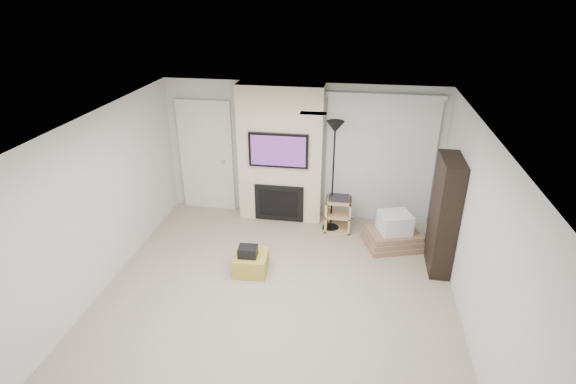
% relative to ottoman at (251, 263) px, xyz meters
% --- Properties ---
extents(floor, '(5.00, 5.50, 0.00)m').
position_rel_ottoman_xyz_m(floor, '(0.49, -0.69, -0.15)').
color(floor, '#9F907C').
rests_on(floor, ground).
extents(ceiling, '(5.00, 5.50, 0.00)m').
position_rel_ottoman_xyz_m(ceiling, '(0.49, -0.69, 2.35)').
color(ceiling, white).
rests_on(ceiling, wall_back).
extents(wall_back, '(5.00, 0.00, 2.50)m').
position_rel_ottoman_xyz_m(wall_back, '(0.49, 2.06, 1.10)').
color(wall_back, silver).
rests_on(wall_back, ground).
extents(wall_left, '(0.00, 5.50, 2.50)m').
position_rel_ottoman_xyz_m(wall_left, '(-2.01, -0.69, 1.10)').
color(wall_left, silver).
rests_on(wall_left, ground).
extents(wall_right, '(0.00, 5.50, 2.50)m').
position_rel_ottoman_xyz_m(wall_right, '(2.99, -0.69, 1.10)').
color(wall_right, silver).
rests_on(wall_right, ground).
extents(hvac_vent, '(0.35, 0.18, 0.01)m').
position_rel_ottoman_xyz_m(hvac_vent, '(0.89, 0.11, 2.35)').
color(hvac_vent, silver).
rests_on(hvac_vent, ceiling).
extents(ottoman, '(0.53, 0.53, 0.30)m').
position_rel_ottoman_xyz_m(ottoman, '(0.00, 0.00, 0.00)').
color(ottoman, '#AB9836').
rests_on(ottoman, floor).
extents(black_bag, '(0.29, 0.24, 0.16)m').
position_rel_ottoman_xyz_m(black_bag, '(-0.03, -0.04, 0.23)').
color(black_bag, black).
rests_on(black_bag, ottoman).
extents(fireplace_wall, '(1.50, 0.47, 2.50)m').
position_rel_ottoman_xyz_m(fireplace_wall, '(0.14, 1.85, 1.09)').
color(fireplace_wall, beige).
rests_on(fireplace_wall, floor).
extents(entry_door, '(1.02, 0.11, 2.14)m').
position_rel_ottoman_xyz_m(entry_door, '(-1.31, 2.03, 0.90)').
color(entry_door, silver).
rests_on(entry_door, floor).
extents(vertical_blinds, '(1.98, 0.10, 2.37)m').
position_rel_ottoman_xyz_m(vertical_blinds, '(1.89, 2.01, 1.12)').
color(vertical_blinds, silver).
rests_on(vertical_blinds, floor).
extents(floor_lamp, '(0.30, 0.30, 2.00)m').
position_rel_ottoman_xyz_m(floor_lamp, '(1.11, 1.51, 1.42)').
color(floor_lamp, black).
rests_on(floor_lamp, floor).
extents(av_stand, '(0.45, 0.38, 0.66)m').
position_rel_ottoman_xyz_m(av_stand, '(1.24, 1.51, 0.20)').
color(av_stand, tan).
rests_on(av_stand, floor).
extents(box_stack, '(1.07, 0.93, 0.60)m').
position_rel_ottoman_xyz_m(box_stack, '(2.19, 1.11, 0.08)').
color(box_stack, '#8C674D').
rests_on(box_stack, floor).
extents(bookshelf, '(0.30, 0.80, 1.80)m').
position_rel_ottoman_xyz_m(bookshelf, '(2.83, 0.61, 0.75)').
color(bookshelf, black).
rests_on(bookshelf, floor).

